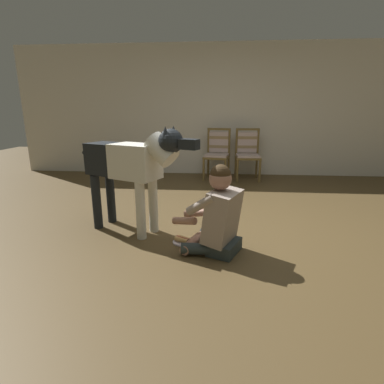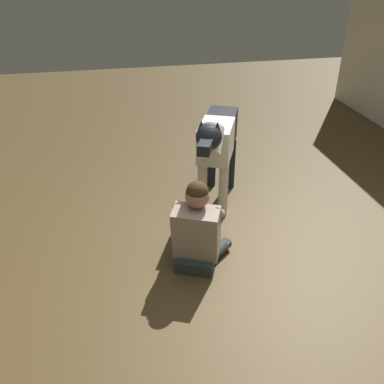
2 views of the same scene
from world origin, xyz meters
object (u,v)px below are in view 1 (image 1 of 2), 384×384
Objects in this scene: dining_chair_right_of_pair at (248,152)px; dining_chair_left_of_pair at (217,151)px; large_dog at (131,165)px; hot_dog_on_plate at (183,240)px; person_sitting_on_floor at (217,217)px.

dining_chair_left_of_pair is at bearing -179.87° from dining_chair_right_of_pair.
dining_chair_right_of_pair is at bearing 61.82° from large_dog.
large_dog is 0.97m from hot_dog_on_plate.
dining_chair_right_of_pair reaches higher than hot_dog_on_plate.
person_sitting_on_floor is at bearing -100.12° from dining_chair_right_of_pair.
dining_chair_right_of_pair is 0.69× the size of large_dog.
large_dog is (-0.93, 0.41, 0.41)m from person_sitting_on_floor.
person_sitting_on_floor reaches higher than hot_dog_on_plate.
dining_chair_right_of_pair is 4.81× the size of hot_dog_on_plate.
person_sitting_on_floor is (-0.57, -3.21, -0.19)m from dining_chair_right_of_pair.
person_sitting_on_floor is at bearing -23.75° from large_dog.
dining_chair_right_of_pair is 3.23m from hot_dog_on_plate.
large_dog is (-0.92, -2.80, 0.22)m from dining_chair_left_of_pair.
large_dog reaches higher than hot_dog_on_plate.
hot_dog_on_plate is (-0.35, 0.16, -0.33)m from person_sitting_on_floor.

